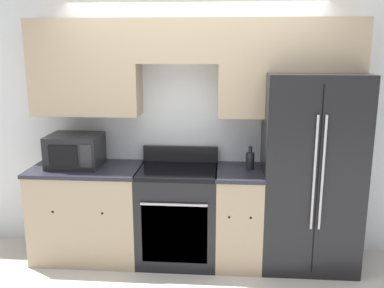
{
  "coord_description": "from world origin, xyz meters",
  "views": [
    {
      "loc": [
        0.3,
        -3.61,
        2.1
      ],
      "look_at": [
        -0.0,
        0.31,
        1.19
      ],
      "focal_mm": 40.0,
      "sensor_mm": 36.0,
      "label": 1
    }
  ],
  "objects": [
    {
      "name": "oven_range",
      "position": [
        -0.14,
        0.31,
        0.47
      ],
      "size": [
        0.76,
        0.65,
        1.1
      ],
      "color": "black",
      "rests_on": "ground_plane"
    },
    {
      "name": "lower_cabinets_left",
      "position": [
        -1.04,
        0.31,
        0.47
      ],
      "size": [
        1.07,
        0.64,
        0.94
      ],
      "color": "tan",
      "rests_on": "ground_plane"
    },
    {
      "name": "ground_plane",
      "position": [
        0.0,
        0.0,
        0.0
      ],
      "size": [
        12.0,
        12.0,
        0.0
      ],
      "primitive_type": "plane",
      "color": "beige"
    },
    {
      "name": "bottle",
      "position": [
        0.55,
        0.37,
        1.02
      ],
      "size": [
        0.08,
        0.08,
        0.22
      ],
      "color": "black",
      "rests_on": "lower_cabinets_right"
    },
    {
      "name": "microwave",
      "position": [
        -1.15,
        0.34,
        1.09
      ],
      "size": [
        0.5,
        0.42,
        0.31
      ],
      "color": "black",
      "rests_on": "lower_cabinets_left"
    },
    {
      "name": "wall_back",
      "position": [
        0.01,
        0.58,
        1.54
      ],
      "size": [
        8.0,
        0.39,
        2.6
      ],
      "color": "silver",
      "rests_on": "ground_plane"
    },
    {
      "name": "refrigerator",
      "position": [
        1.12,
        0.37,
        0.93
      ],
      "size": [
        0.89,
        0.78,
        1.86
      ],
      "color": "black",
      "rests_on": "ground_plane"
    },
    {
      "name": "lower_cabinets_right",
      "position": [
        0.46,
        0.31,
        0.47
      ],
      "size": [
        0.45,
        0.64,
        0.94
      ],
      "color": "tan",
      "rests_on": "ground_plane"
    }
  ]
}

